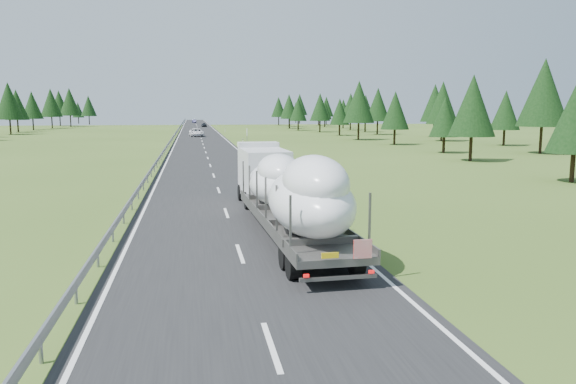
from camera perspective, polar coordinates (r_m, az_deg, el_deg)
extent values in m
plane|color=#3A531B|center=(14.20, -1.71, -15.46)|extent=(400.00, 400.00, 0.00)
cube|color=black|center=(113.02, -8.82, 5.41)|extent=(10.00, 400.00, 0.02)
cube|color=slate|center=(113.03, -11.53, 5.64)|extent=(0.08, 400.00, 0.32)
cylinder|color=slate|center=(14.40, -23.83, -14.55)|extent=(0.10, 0.10, 0.60)
cube|color=silver|center=(43.97, 1.23, 1.56)|extent=(0.12, 0.07, 1.00)
cube|color=black|center=(43.93, 1.23, 1.98)|extent=(0.13, 0.08, 0.12)
cube|color=silver|center=(93.38, -4.61, 5.17)|extent=(0.12, 0.07, 1.00)
cube|color=black|center=(93.36, -4.61, 5.36)|extent=(0.13, 0.08, 0.12)
cube|color=silver|center=(143.20, -6.41, 6.26)|extent=(0.12, 0.07, 1.00)
cube|color=black|center=(143.18, -6.41, 6.39)|extent=(0.13, 0.08, 0.12)
cube|color=silver|center=(193.11, -7.29, 6.79)|extent=(0.12, 0.07, 1.00)
cube|color=black|center=(193.10, -7.29, 6.89)|extent=(0.13, 0.08, 0.12)
cube|color=silver|center=(243.06, -7.80, 7.10)|extent=(0.12, 0.07, 1.00)
cube|color=black|center=(243.05, -7.80, 7.18)|extent=(0.13, 0.08, 0.12)
cube|color=silver|center=(293.02, -8.14, 7.30)|extent=(0.12, 0.07, 1.00)
cube|color=black|center=(293.02, -8.14, 7.37)|extent=(0.13, 0.08, 0.12)
cube|color=silver|center=(343.00, -8.38, 7.45)|extent=(0.12, 0.07, 1.00)
cube|color=black|center=(342.99, -8.38, 7.50)|extent=(0.13, 0.08, 0.12)
cylinder|color=slate|center=(93.41, -4.19, 5.48)|extent=(0.08, 0.08, 2.00)
cube|color=silver|center=(93.37, -4.19, 6.09)|extent=(0.05, 0.90, 1.20)
cylinder|color=black|center=(80.35, 24.30, 5.06)|extent=(0.36, 0.36, 4.17)
cone|color=black|center=(80.29, 24.55, 9.19)|extent=(6.49, 6.49, 8.69)
cylinder|color=black|center=(95.91, 21.09, 5.31)|extent=(0.36, 0.36, 2.96)
cone|color=black|center=(95.81, 21.22, 7.76)|extent=(4.61, 4.61, 6.17)
cylinder|color=black|center=(106.13, 15.33, 6.00)|extent=(0.36, 0.36, 3.66)
cone|color=black|center=(106.06, 15.44, 8.74)|extent=(5.69, 5.69, 7.62)
cylinder|color=black|center=(121.67, 14.60, 6.32)|extent=(0.36, 0.36, 3.73)
cone|color=black|center=(121.62, 14.69, 8.75)|extent=(5.80, 5.80, 7.76)
cylinder|color=black|center=(130.51, 9.07, 6.58)|extent=(0.36, 0.36, 3.61)
cone|color=black|center=(130.45, 9.12, 8.78)|extent=(5.61, 5.61, 7.52)
cylinder|color=black|center=(144.59, 7.84, 6.69)|extent=(0.36, 0.36, 3.19)
cone|color=black|center=(144.53, 7.87, 8.45)|extent=(4.96, 4.96, 6.65)
cylinder|color=black|center=(157.49, 6.35, 6.90)|extent=(0.36, 0.36, 3.46)
cone|color=black|center=(157.44, 6.38, 8.65)|extent=(5.39, 5.39, 7.22)
cylinder|color=black|center=(172.72, 5.62, 6.96)|extent=(0.36, 0.36, 2.98)
cone|color=black|center=(172.67, 5.64, 8.33)|extent=(4.63, 4.63, 6.20)
cylinder|color=black|center=(184.57, 3.75, 7.06)|extent=(0.36, 0.36, 2.91)
cone|color=black|center=(184.52, 3.76, 8.32)|extent=(4.53, 4.53, 6.06)
cylinder|color=black|center=(199.68, 3.12, 7.23)|extent=(0.36, 0.36, 3.34)
cone|color=black|center=(199.64, 3.13, 8.56)|extent=(5.19, 5.19, 6.95)
cylinder|color=black|center=(212.41, 3.90, 7.32)|extent=(0.36, 0.36, 3.55)
cone|color=black|center=(212.38, 3.91, 8.65)|extent=(5.52, 5.52, 7.40)
cylinder|color=black|center=(226.56, 1.18, 7.47)|extent=(0.36, 0.36, 4.04)
cone|color=black|center=(226.54, 1.19, 8.89)|extent=(6.28, 6.28, 8.41)
cylinder|color=black|center=(241.04, 0.81, 7.40)|extent=(0.36, 0.36, 3.00)
cone|color=black|center=(241.00, 0.81, 8.40)|extent=(4.67, 4.67, 6.26)
cylinder|color=black|center=(49.72, 26.94, 2.47)|extent=(0.36, 0.36, 2.76)
cone|color=black|center=(49.53, 27.24, 6.88)|extent=(4.30, 4.30, 5.76)
cylinder|color=black|center=(65.97, 18.07, 4.42)|extent=(0.36, 0.36, 3.26)
cone|color=black|center=(65.85, 18.25, 8.35)|extent=(5.07, 5.07, 6.79)
cylinder|color=black|center=(77.37, 15.54, 4.79)|extent=(0.36, 0.36, 2.54)
cone|color=black|center=(77.25, 15.65, 7.40)|extent=(3.94, 3.94, 5.28)
cylinder|color=black|center=(93.41, 10.76, 5.65)|extent=(0.36, 0.36, 2.95)
cone|color=black|center=(93.31, 10.83, 8.16)|extent=(4.59, 4.59, 6.15)
cylinder|color=black|center=(107.35, 7.17, 6.29)|extent=(0.36, 0.36, 3.77)
cone|color=black|center=(107.29, 7.22, 9.08)|extent=(5.87, 5.87, 7.86)
cylinder|color=black|center=(124.81, 5.25, 6.38)|extent=(0.36, 0.36, 2.77)
cone|color=black|center=(124.73, 5.27, 8.15)|extent=(4.31, 4.31, 5.78)
cylinder|color=black|center=(143.36, 3.26, 6.77)|extent=(0.36, 0.36, 3.33)
cone|color=black|center=(143.30, 3.27, 8.62)|extent=(5.18, 5.18, 6.94)
cylinder|color=black|center=(154.32, 1.04, 6.84)|extent=(0.36, 0.36, 3.04)
cone|color=black|center=(154.26, 1.04, 8.41)|extent=(4.73, 4.73, 6.33)
cylinder|color=black|center=(169.69, 0.14, 7.05)|extent=(0.36, 0.36, 3.41)
cone|color=black|center=(169.64, 0.14, 8.65)|extent=(5.30, 5.30, 7.10)
cylinder|color=black|center=(187.77, 0.11, 7.22)|extent=(0.36, 0.36, 3.65)
cone|color=black|center=(187.73, 0.11, 8.76)|extent=(5.68, 5.68, 7.60)
cylinder|color=black|center=(203.84, -0.95, 7.29)|extent=(0.36, 0.36, 3.47)
cone|color=black|center=(203.80, -0.96, 8.64)|extent=(5.40, 5.40, 7.24)
cylinder|color=black|center=(143.84, -26.38, 6.06)|extent=(0.36, 0.36, 4.05)
cone|color=black|center=(143.81, -26.52, 8.30)|extent=(6.30, 6.30, 8.43)
cylinder|color=black|center=(157.40, -25.75, 6.16)|extent=(0.36, 0.36, 3.65)
cone|color=black|center=(157.36, -25.87, 8.00)|extent=(5.67, 5.67, 7.59)
cylinder|color=black|center=(172.19, -24.47, 6.36)|extent=(0.36, 0.36, 3.65)
cone|color=black|center=(172.15, -24.57, 8.04)|extent=(5.67, 5.67, 7.60)
cylinder|color=black|center=(184.24, -22.85, 6.61)|extent=(0.36, 0.36, 4.06)
cone|color=black|center=(184.21, -22.95, 8.36)|extent=(6.32, 6.32, 8.47)
cylinder|color=black|center=(198.62, -21.22, 6.82)|extent=(0.36, 0.36, 4.32)
cone|color=black|center=(198.60, -21.31, 8.54)|extent=(6.72, 6.72, 9.00)
cylinder|color=black|center=(211.32, -22.15, 6.81)|extent=(0.36, 0.36, 4.17)
cone|color=black|center=(211.30, -22.23, 8.38)|extent=(6.49, 6.49, 8.69)
cylinder|color=black|center=(225.72, -19.54, 6.95)|extent=(0.36, 0.36, 3.71)
cone|color=black|center=(225.69, -19.61, 8.25)|extent=(5.77, 5.77, 7.73)
cylinder|color=black|center=(241.16, -20.50, 6.86)|extent=(0.36, 0.36, 2.89)
cone|color=black|center=(241.13, -20.55, 7.82)|extent=(4.49, 4.49, 6.02)
cube|color=silver|center=(33.86, -2.47, 1.95)|extent=(2.72, 5.17, 2.85)
cube|color=black|center=(36.37, -2.99, 3.20)|extent=(2.34, 0.16, 1.42)
cube|color=silver|center=(35.94, -2.94, 4.84)|extent=(2.58, 1.31, 0.31)
cube|color=#5F5C59|center=(33.05, -2.24, -0.62)|extent=(2.65, 3.14, 0.25)
cylinder|color=black|center=(35.73, -4.69, -0.04)|extent=(0.39, 1.03, 1.02)
cylinder|color=black|center=(36.01, -0.98, 0.05)|extent=(0.39, 1.03, 1.02)
cylinder|color=black|center=(32.53, -4.19, -0.87)|extent=(0.39, 1.03, 1.02)
cylinder|color=black|center=(32.83, -0.12, -0.76)|extent=(0.39, 1.03, 1.02)
cube|color=#5F5C59|center=(24.56, 0.39, -2.87)|extent=(3.24, 14.34, 0.26)
cube|color=#5F5C59|center=(24.31, -2.75, -2.39)|extent=(0.55, 14.24, 0.24)
cube|color=#5F5C59|center=(24.78, 3.48, -2.19)|extent=(0.55, 14.24, 0.24)
cube|color=#5F5C59|center=(18.22, -0.43, -3.33)|extent=(0.07, 0.07, 1.93)
cube|color=#5F5C59|center=(18.84, 7.73, -3.02)|extent=(0.07, 0.07, 1.93)
cube|color=#5F5C59|center=(20.59, -1.53, -1.97)|extent=(0.07, 0.07, 1.93)
cube|color=#5F5C59|center=(21.14, 5.76, -1.73)|extent=(0.07, 0.07, 1.93)
cube|color=#5F5C59|center=(22.97, -2.40, -0.88)|extent=(0.07, 0.07, 1.93)
cube|color=#5F5C59|center=(23.47, 4.18, -0.70)|extent=(0.07, 0.07, 1.93)
cube|color=#5F5C59|center=(25.37, -3.10, 0.00)|extent=(0.07, 0.07, 1.93)
cube|color=#5F5C59|center=(25.82, 2.88, 0.14)|extent=(0.07, 0.07, 1.93)
cube|color=#5F5C59|center=(27.77, -3.68, 0.72)|extent=(0.07, 0.07, 1.93)
cube|color=#5F5C59|center=(28.18, 1.80, 0.85)|extent=(0.07, 0.07, 1.93)
cube|color=#5F5C59|center=(30.18, -4.17, 1.33)|extent=(0.07, 0.07, 1.93)
cube|color=#5F5C59|center=(30.56, 0.89, 1.44)|extent=(0.07, 0.07, 1.93)
cylinder|color=black|center=(19.21, -0.03, -7.40)|extent=(0.44, 1.03, 1.02)
cylinder|color=black|center=(19.69, 6.46, -7.06)|extent=(0.44, 1.03, 1.02)
cylinder|color=black|center=(20.37, -0.61, -6.48)|extent=(0.44, 1.03, 1.02)
cylinder|color=black|center=(20.83, 5.52, -6.18)|extent=(0.44, 1.03, 1.02)
cube|color=#5F5C59|center=(17.96, 4.39, -8.73)|extent=(2.55, 0.21, 0.12)
cube|color=red|center=(17.84, 6.87, -5.82)|extent=(0.61, 0.06, 0.61)
cube|color=yellow|center=(17.61, 3.51, -6.48)|extent=(0.56, 0.06, 0.18)
cube|color=red|center=(17.63, 1.05, -8.52)|extent=(0.19, 0.07, 0.10)
cube|color=red|center=(18.13, 7.76, -8.11)|extent=(0.19, 0.07, 0.10)
ellipsoid|color=white|center=(21.17, 1.94, -0.99)|extent=(3.28, 7.15, 2.44)
ellipsoid|color=white|center=(20.19, 2.46, 1.00)|extent=(2.47, 4.54, 1.95)
ellipsoid|color=white|center=(27.94, -0.92, 0.90)|extent=(2.94, 6.52, 2.04)
ellipsoid|color=white|center=(27.07, -0.66, 2.18)|extent=(2.21, 4.14, 1.64)
imported|color=white|center=(121.10, -9.29, 5.99)|extent=(3.23, 6.29, 1.70)
imported|color=black|center=(185.82, -8.53, 6.75)|extent=(1.83, 3.97, 1.32)
imported|color=#171741|center=(242.41, -9.50, 7.11)|extent=(1.76, 4.31, 1.39)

